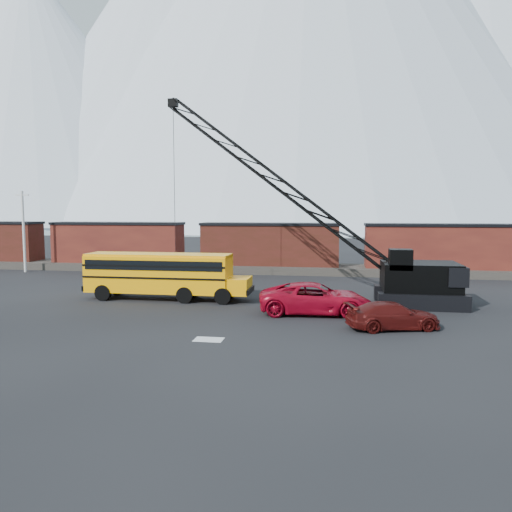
{
  "coord_description": "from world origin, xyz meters",
  "views": [
    {
      "loc": [
        6.52,
        -26.86,
        6.32
      ],
      "look_at": [
        0.99,
        7.23,
        3.0
      ],
      "focal_mm": 35.0,
      "sensor_mm": 36.0,
      "label": 1
    }
  ],
  "objects_px": {
    "maroon_suv": "(393,316)",
    "school_bus": "(164,274)",
    "red_pickup": "(316,298)",
    "crawler_crane": "(279,183)"
  },
  "relations": [
    {
      "from": "maroon_suv",
      "to": "school_bus",
      "type": "bearing_deg",
      "value": 50.44
    },
    {
      "from": "crawler_crane",
      "to": "red_pickup",
      "type": "bearing_deg",
      "value": -62.98
    },
    {
      "from": "school_bus",
      "to": "maroon_suv",
      "type": "height_order",
      "value": "school_bus"
    },
    {
      "from": "maroon_suv",
      "to": "crawler_crane",
      "type": "relative_size",
      "value": 0.23
    },
    {
      "from": "school_bus",
      "to": "crawler_crane",
      "type": "distance_m",
      "value": 10.29
    },
    {
      "from": "school_bus",
      "to": "crawler_crane",
      "type": "bearing_deg",
      "value": 18.41
    },
    {
      "from": "maroon_suv",
      "to": "crawler_crane",
      "type": "height_order",
      "value": "crawler_crane"
    },
    {
      "from": "school_bus",
      "to": "crawler_crane",
      "type": "xyz_separation_m",
      "value": [
        7.73,
        2.57,
        6.28
      ]
    },
    {
      "from": "crawler_crane",
      "to": "school_bus",
      "type": "bearing_deg",
      "value": -161.59
    },
    {
      "from": "school_bus",
      "to": "red_pickup",
      "type": "xyz_separation_m",
      "value": [
        10.6,
        -3.05,
        -0.86
      ]
    }
  ]
}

